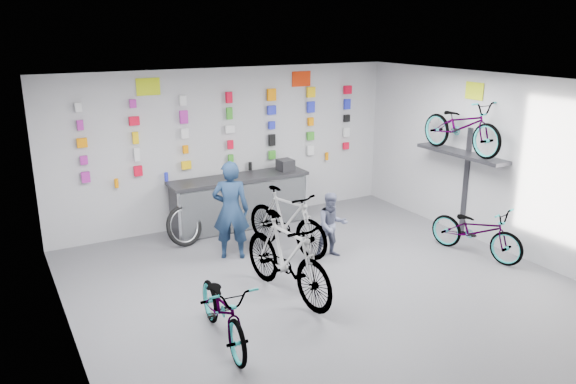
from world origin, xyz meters
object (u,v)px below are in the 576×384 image
counter (240,203)px  bike_center (287,257)px  bike_left (223,309)px  bike_right (476,230)px  customer (332,225)px  clerk (231,210)px  bike_service (287,220)px

counter → bike_center: (-0.61, -2.98, 0.11)m
counter → bike_left: bearing=-117.1°
bike_right → customer: size_ratio=1.51×
counter → clerk: (-0.74, -1.29, 0.34)m
bike_service → customer: (0.53, -0.59, 0.01)m
bike_right → bike_service: bike_service is taller
counter → bike_service: bearing=-82.4°
counter → customer: size_ratio=2.42×
bike_right → customer: (-2.17, 1.12, 0.12)m
bike_right → clerk: 4.13m
bike_service → counter: bearing=80.7°
counter → bike_center: size_ratio=1.35×
bike_left → customer: 3.06m
bike_service → clerk: (-0.94, 0.21, 0.28)m
counter → customer: 2.22m
bike_left → bike_center: size_ratio=0.83×
bike_service → bike_left: bearing=-150.6°
bike_right → clerk: size_ratio=1.01×
counter → clerk: size_ratio=1.62×
bike_right → clerk: clerk is taller
bike_right → bike_left: bearing=172.1°
counter → bike_service: (0.20, -1.50, 0.07)m
bike_left → customer: bearing=36.3°
bike_right → customer: bearing=139.2°
counter → clerk: bearing=-119.7°
bike_left → bike_center: (1.27, 0.70, 0.16)m
bike_center → clerk: bearing=86.8°
bike_service → bike_right: bearing=-49.3°
customer → counter: bearing=121.5°
customer → bike_center: bearing=-134.3°
counter → bike_right: 4.32m
bike_center → clerk: (-0.13, 1.68, 0.23)m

